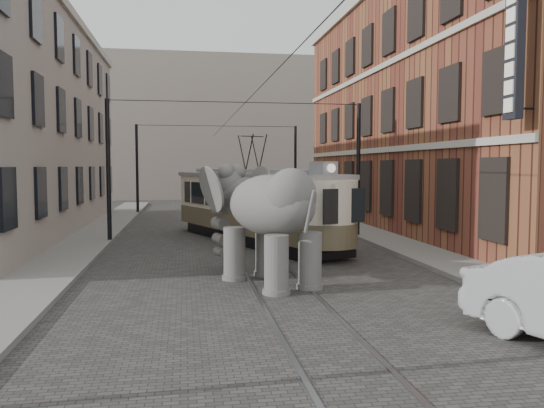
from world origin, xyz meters
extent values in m
plane|color=#413F3C|center=(0.00, 0.00, 0.00)|extent=(120.00, 120.00, 0.00)
cube|color=slate|center=(6.00, 0.00, 0.07)|extent=(2.00, 60.00, 0.15)
cube|color=slate|center=(-6.50, 0.00, 0.07)|extent=(2.00, 60.00, 0.15)
cube|color=maroon|center=(11.00, 9.00, 6.00)|extent=(8.00, 26.00, 12.00)
cube|color=gray|center=(-11.00, 10.00, 5.00)|extent=(7.00, 24.00, 10.00)
cube|color=gray|center=(0.00, 40.00, 7.00)|extent=(28.00, 10.00, 14.00)
camera|label=1|loc=(-2.48, -17.49, 3.23)|focal=36.04mm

